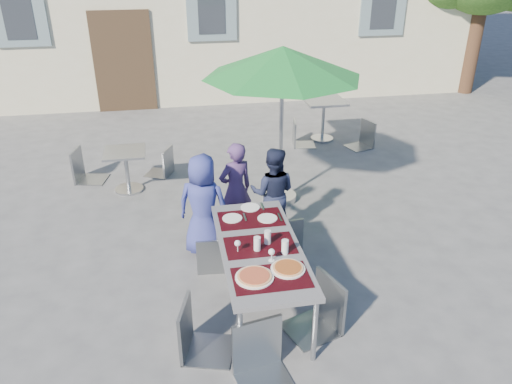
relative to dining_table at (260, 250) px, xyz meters
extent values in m
plane|color=#4D4E50|center=(0.30, -0.10, -0.70)|extent=(90.00, 90.00, 0.00)
cube|color=#3A2A1B|center=(-1.70, 7.37, 0.40)|extent=(1.30, 0.06, 2.20)
cube|color=slate|center=(-3.70, 7.37, 1.50)|extent=(1.10, 0.06, 1.40)
cube|color=#262B33|center=(-3.70, 7.35, 1.50)|extent=(0.60, 0.04, 1.10)
cube|color=slate|center=(0.30, 7.37, 1.50)|extent=(1.10, 0.06, 1.40)
cube|color=#262B33|center=(0.30, 7.35, 1.50)|extent=(0.60, 0.04, 1.10)
cube|color=slate|center=(4.30, 7.37, 1.50)|extent=(1.10, 0.06, 1.40)
cube|color=#262B33|center=(4.30, 7.35, 1.50)|extent=(0.60, 0.04, 1.10)
cylinder|color=#412A1B|center=(6.80, 7.40, 0.70)|extent=(0.36, 0.36, 2.80)
cube|color=#49494E|center=(0.00, 0.00, 0.03)|extent=(0.80, 1.85, 0.05)
cylinder|color=#94989F|center=(-0.34, -0.86, -0.35)|extent=(0.05, 0.05, 0.70)
cylinder|color=#94989F|center=(0.34, -0.86, -0.35)|extent=(0.05, 0.05, 0.70)
cylinder|color=#94989F|center=(-0.34, 0.86, -0.35)|extent=(0.05, 0.05, 0.70)
cylinder|color=#94989F|center=(0.34, 0.86, -0.35)|extent=(0.05, 0.05, 0.70)
cube|color=black|center=(0.00, -0.55, 0.06)|extent=(0.70, 0.42, 0.01)
cube|color=black|center=(0.00, 0.00, 0.06)|extent=(0.70, 0.42, 0.01)
cube|color=black|center=(0.00, 0.55, 0.06)|extent=(0.70, 0.42, 0.01)
cylinder|color=white|center=(-0.15, -0.53, 0.07)|extent=(0.36, 0.36, 0.01)
cylinder|color=tan|center=(-0.15, -0.53, 0.08)|extent=(0.32, 0.32, 0.01)
cylinder|color=#9C2D0F|center=(-0.15, -0.53, 0.09)|extent=(0.28, 0.28, 0.01)
cylinder|color=white|center=(0.18, -0.45, 0.07)|extent=(0.32, 0.32, 0.01)
cylinder|color=tan|center=(0.18, -0.45, 0.08)|extent=(0.28, 0.28, 0.01)
cylinder|color=maroon|center=(0.18, -0.45, 0.09)|extent=(0.25, 0.25, 0.01)
cylinder|color=silver|center=(-0.04, -0.08, 0.13)|extent=(0.07, 0.07, 0.15)
cylinder|color=silver|center=(0.08, 0.02, 0.13)|extent=(0.07, 0.07, 0.15)
cylinder|color=silver|center=(0.21, -0.18, 0.13)|extent=(0.07, 0.07, 0.15)
cylinder|color=silver|center=(-0.24, -0.07, 0.06)|extent=(0.06, 0.06, 0.00)
cylinder|color=silver|center=(-0.24, -0.07, 0.09)|extent=(0.01, 0.01, 0.08)
sphere|color=silver|center=(-0.24, -0.07, 0.15)|extent=(0.06, 0.06, 0.06)
cylinder|color=silver|center=(0.06, -0.28, 0.06)|extent=(0.06, 0.06, 0.00)
cylinder|color=silver|center=(0.06, -0.28, 0.09)|extent=(0.01, 0.01, 0.08)
sphere|color=silver|center=(0.06, -0.28, 0.15)|extent=(0.06, 0.06, 0.06)
cylinder|color=white|center=(-0.20, 0.59, 0.06)|extent=(0.22, 0.22, 0.01)
cube|color=#B3B6BB|center=(-0.06, 0.59, 0.06)|extent=(0.02, 0.18, 0.00)
cylinder|color=white|center=(0.18, 0.51, 0.06)|extent=(0.22, 0.22, 0.01)
cube|color=#B3B6BB|center=(0.32, 0.51, 0.06)|extent=(0.02, 0.18, 0.00)
cylinder|color=white|center=(0.04, 0.80, 0.06)|extent=(0.22, 0.22, 0.01)
cube|color=#B3B6BB|center=(0.18, 0.80, 0.06)|extent=(0.02, 0.18, 0.00)
imported|color=navy|center=(-0.48, 1.15, -0.05)|extent=(0.74, 0.62, 1.30)
imported|color=#4B3165|center=(-0.03, 1.53, -0.06)|extent=(0.54, 0.45, 1.28)
imported|color=#1A203B|center=(0.43, 1.39, -0.08)|extent=(0.67, 0.51, 1.23)
cube|color=gray|center=(-0.42, 0.83, -0.29)|extent=(0.41, 0.41, 0.03)
cube|color=gray|center=(-0.43, 0.65, -0.07)|extent=(0.38, 0.06, 0.45)
cylinder|color=gray|center=(-0.24, 0.97, -0.50)|extent=(0.02, 0.02, 0.40)
cylinder|color=gray|center=(-0.57, 1.00, -0.50)|extent=(0.02, 0.02, 0.40)
cylinder|color=gray|center=(-0.27, 0.65, -0.50)|extent=(0.02, 0.02, 0.40)
cylinder|color=gray|center=(-0.59, 0.68, -0.50)|extent=(0.02, 0.02, 0.40)
cube|color=gray|center=(0.02, 0.98, -0.20)|extent=(0.46, 0.46, 0.03)
cube|color=gray|center=(0.02, 0.76, 0.07)|extent=(0.46, 0.03, 0.55)
cylinder|color=gray|center=(0.22, 1.17, -0.46)|extent=(0.02, 0.02, 0.48)
cylinder|color=gray|center=(-0.18, 1.17, -0.46)|extent=(0.02, 0.02, 0.48)
cylinder|color=gray|center=(0.21, 0.78, -0.46)|extent=(0.02, 0.02, 0.48)
cylinder|color=gray|center=(-0.18, 0.78, -0.46)|extent=(0.02, 0.02, 0.48)
cube|color=gray|center=(0.52, 1.12, -0.29)|extent=(0.41, 0.41, 0.03)
cube|color=gray|center=(0.54, 0.94, -0.06)|extent=(0.38, 0.06, 0.45)
cylinder|color=gray|center=(0.67, 1.30, -0.50)|extent=(0.02, 0.02, 0.40)
cylinder|color=gray|center=(0.35, 1.27, -0.50)|extent=(0.02, 0.02, 0.40)
cylinder|color=gray|center=(0.70, 0.97, -0.50)|extent=(0.02, 0.02, 0.40)
cylinder|color=gray|center=(0.37, 0.94, -0.50)|extent=(0.02, 0.02, 0.40)
cube|color=gray|center=(-0.60, -0.59, -0.21)|extent=(0.55, 0.55, 0.03)
cube|color=gray|center=(-0.81, -0.53, 0.05)|extent=(0.15, 0.44, 0.54)
cylinder|color=gray|center=(-0.47, -0.83, -0.46)|extent=(0.02, 0.02, 0.47)
cylinder|color=gray|center=(-0.36, -0.45, -0.46)|extent=(0.02, 0.02, 0.47)
cylinder|color=gray|center=(-0.84, -0.72, -0.46)|extent=(0.02, 0.02, 0.47)
cylinder|color=gray|center=(-0.74, -0.35, -0.46)|extent=(0.02, 0.02, 0.47)
cube|color=gray|center=(0.42, -0.48, -0.19)|extent=(0.60, 0.60, 0.03)
cube|color=gray|center=(0.63, -0.41, 0.09)|extent=(0.18, 0.46, 0.56)
cylinder|color=gray|center=(0.17, -0.36, -0.45)|extent=(0.02, 0.02, 0.49)
cylinder|color=gray|center=(0.30, -0.74, -0.45)|extent=(0.02, 0.02, 0.49)
cylinder|color=gray|center=(0.55, -0.22, -0.45)|extent=(0.02, 0.02, 0.49)
cylinder|color=gray|center=(0.68, -0.61, -0.45)|extent=(0.02, 0.02, 0.49)
cube|color=#8D9498|center=(-0.15, -1.09, -0.20)|extent=(0.55, 0.55, 0.03)
cube|color=#8D9498|center=(-0.19, -0.87, 0.08)|extent=(0.46, 0.12, 0.55)
cylinder|color=#8D9498|center=(0.09, -1.25, -0.45)|extent=(0.02, 0.02, 0.49)
cylinder|color=#8D9498|center=(-0.38, -0.93, -0.45)|extent=(0.02, 0.02, 0.49)
cylinder|color=#8D9498|center=(0.01, -0.86, -0.45)|extent=(0.02, 0.02, 0.49)
cylinder|color=#B3B6BB|center=(0.75, 2.34, -0.65)|extent=(0.50, 0.50, 0.09)
cylinder|color=#94989F|center=(0.75, 2.34, 0.36)|extent=(0.06, 0.06, 2.11)
cone|color=#1A782E|center=(0.75, 2.34, 1.37)|extent=(2.19, 2.19, 0.41)
cylinder|color=#B3B6BB|center=(-1.51, 3.08, -0.68)|extent=(0.44, 0.44, 0.04)
cylinder|color=#94989F|center=(-1.51, 3.08, -0.39)|extent=(0.06, 0.06, 0.62)
cube|color=#94989F|center=(-1.51, 3.08, -0.05)|extent=(0.62, 0.62, 0.04)
cube|color=gray|center=(-2.11, 3.57, -0.22)|extent=(0.53, 0.53, 0.03)
cube|color=gray|center=(-2.32, 3.62, 0.05)|extent=(0.13, 0.44, 0.53)
cylinder|color=gray|center=(-1.97, 3.34, -0.46)|extent=(0.02, 0.02, 0.47)
cylinder|color=gray|center=(-1.89, 3.72, -0.46)|extent=(0.02, 0.02, 0.47)
cylinder|color=gray|center=(-2.34, 3.43, -0.46)|extent=(0.02, 0.02, 0.47)
cylinder|color=gray|center=(-2.26, 3.80, -0.46)|extent=(0.02, 0.02, 0.47)
cube|color=gray|center=(-1.04, 3.63, -0.27)|extent=(0.52, 0.52, 0.03)
cube|color=gray|center=(-0.87, 3.55, -0.04)|extent=(0.19, 0.37, 0.47)
cylinder|color=gray|center=(-1.13, 3.85, -0.49)|extent=(0.02, 0.02, 0.42)
cylinder|color=gray|center=(-1.27, 3.54, -0.49)|extent=(0.02, 0.02, 0.42)
cylinder|color=gray|center=(-0.82, 3.71, -0.49)|extent=(0.02, 0.02, 0.42)
cylinder|color=gray|center=(-0.96, 3.40, -0.49)|extent=(0.02, 0.02, 0.42)
cylinder|color=#B3B6BB|center=(2.13, 4.70, -0.67)|extent=(0.44, 0.44, 0.04)
cylinder|color=#94989F|center=(2.13, 4.70, -0.32)|extent=(0.06, 0.06, 0.75)
cube|color=#94989F|center=(2.13, 4.70, 0.09)|extent=(0.75, 0.75, 0.04)
cube|color=gray|center=(1.71, 4.47, -0.26)|extent=(0.47, 0.47, 0.03)
cube|color=gray|center=(1.51, 4.50, -0.02)|extent=(0.09, 0.41, 0.49)
cylinder|color=gray|center=(1.85, 4.27, -0.48)|extent=(0.02, 0.02, 0.43)
cylinder|color=gray|center=(1.91, 4.62, -0.48)|extent=(0.02, 0.02, 0.43)
cylinder|color=gray|center=(1.51, 4.33, -0.48)|extent=(0.02, 0.02, 0.43)
cylinder|color=gray|center=(1.56, 4.67, -0.48)|extent=(0.02, 0.02, 0.43)
cube|color=gray|center=(2.69, 4.18, -0.25)|extent=(0.52, 0.52, 0.03)
cube|color=gray|center=(2.88, 4.24, 0.00)|extent=(0.15, 0.40, 0.49)
cylinder|color=gray|center=(2.47, 4.29, -0.48)|extent=(0.02, 0.02, 0.43)
cylinder|color=gray|center=(2.58, 3.95, -0.48)|extent=(0.02, 0.02, 0.43)
cylinder|color=gray|center=(2.81, 4.40, -0.48)|extent=(0.02, 0.02, 0.43)
cylinder|color=gray|center=(2.91, 4.06, -0.48)|extent=(0.02, 0.02, 0.43)
camera|label=1|loc=(-0.80, -4.17, 2.79)|focal=35.00mm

